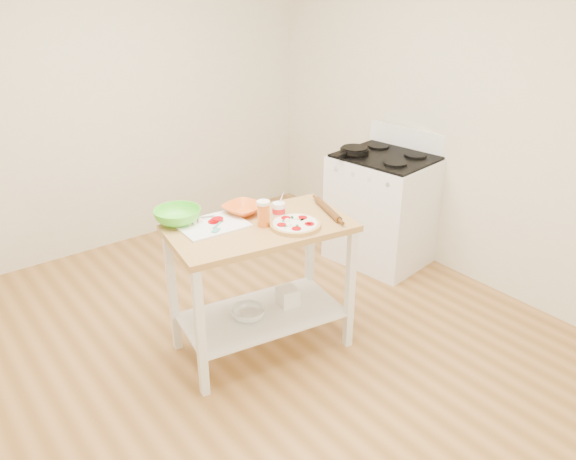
# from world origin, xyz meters

# --- Properties ---
(room_shell) EXTENTS (4.04, 4.54, 2.74)m
(room_shell) POSITION_xyz_m (0.00, 0.00, 1.35)
(room_shell) COLOR #A9783E
(room_shell) RESTS_ON ground
(prep_island) EXTENTS (1.20, 0.79, 0.90)m
(prep_island) POSITION_xyz_m (0.10, 0.11, 0.65)
(prep_island) COLOR #B18548
(prep_island) RESTS_ON ground
(gas_stove) EXTENTS (0.76, 0.86, 1.11)m
(gas_stove) POSITION_xyz_m (1.66, 0.53, 0.47)
(gas_stove) COLOR white
(gas_stove) RESTS_ON ground
(skillet) EXTENTS (0.37, 0.24, 0.03)m
(skillet) POSITION_xyz_m (1.47, 0.71, 0.97)
(skillet) COLOR black
(skillet) RESTS_ON gas_stove
(pizza) EXTENTS (0.31, 0.31, 0.05)m
(pizza) POSITION_xyz_m (0.26, -0.04, 0.92)
(pizza) COLOR tan
(pizza) RESTS_ON prep_island
(cutting_board) EXTENTS (0.42, 0.32, 0.04)m
(cutting_board) POSITION_xyz_m (-0.14, 0.29, 0.91)
(cutting_board) COLOR white
(cutting_board) RESTS_ON prep_island
(spatula) EXTENTS (0.12, 0.12, 0.01)m
(spatula) POSITION_xyz_m (-0.14, 0.22, 0.92)
(spatula) COLOR teal
(spatula) RESTS_ON cutting_board
(knife) EXTENTS (0.26, 0.11, 0.01)m
(knife) POSITION_xyz_m (-0.23, 0.43, 0.92)
(knife) COLOR silver
(knife) RESTS_ON cutting_board
(orange_bowl) EXTENTS (0.29, 0.29, 0.06)m
(orange_bowl) POSITION_xyz_m (0.12, 0.33, 0.93)
(orange_bowl) COLOR orange
(orange_bowl) RESTS_ON prep_island
(green_bowl) EXTENTS (0.40, 0.40, 0.09)m
(green_bowl) POSITION_xyz_m (-0.28, 0.45, 0.95)
(green_bowl) COLOR #56DC2F
(green_bowl) RESTS_ON prep_island
(beer_pint) EXTENTS (0.08, 0.08, 0.16)m
(beer_pint) POSITION_xyz_m (0.12, 0.10, 0.98)
(beer_pint) COLOR orange
(beer_pint) RESTS_ON prep_island
(yogurt_tub) EXTENTS (0.08, 0.08, 0.17)m
(yogurt_tub) POSITION_xyz_m (0.27, 0.14, 0.95)
(yogurt_tub) COLOR white
(yogurt_tub) RESTS_ON prep_island
(rolling_pin) EXTENTS (0.15, 0.36, 0.04)m
(rolling_pin) POSITION_xyz_m (0.56, 0.01, 0.92)
(rolling_pin) COLOR #5B3414
(rolling_pin) RESTS_ON prep_island
(shelf_glass_bowl) EXTENTS (0.24, 0.24, 0.07)m
(shelf_glass_bowl) POSITION_xyz_m (-0.00, 0.12, 0.30)
(shelf_glass_bowl) COLOR silver
(shelf_glass_bowl) RESTS_ON prep_island
(shelf_bin) EXTENTS (0.14, 0.14, 0.12)m
(shelf_bin) POSITION_xyz_m (0.30, 0.10, 0.32)
(shelf_bin) COLOR white
(shelf_bin) RESTS_ON prep_island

